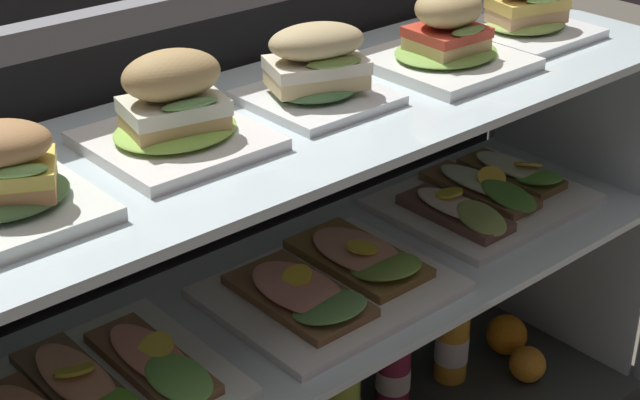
{
  "coord_description": "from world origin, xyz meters",
  "views": [
    {
      "loc": [
        -0.82,
        -0.93,
        1.2
      ],
      "look_at": [
        0.0,
        0.0,
        0.56
      ],
      "focal_mm": 54.91,
      "sensor_mm": 36.0,
      "label": 1
    }
  ],
  "objects": [
    {
      "name": "orange_fruit_near_left_post",
      "position": [
        0.47,
        -0.06,
        0.08
      ],
      "size": [
        0.07,
        0.07,
        0.07
      ],
      "primitive_type": "sphere",
      "color": "orange",
      "rests_on": "case_base_deck"
    },
    {
      "name": "juice_bottle_near_post",
      "position": [
        0.23,
        0.06,
        0.12
      ],
      "size": [
        0.06,
        0.06,
        0.21
      ],
      "color": "#952949",
      "rests_on": "case_base_deck"
    },
    {
      "name": "plated_roll_sandwich_center",
      "position": [
        -0.23,
        0.01,
        0.76
      ],
      "size": [
        0.2,
        0.2,
        0.12
      ],
      "color": "white",
      "rests_on": "shelf_upper_glass"
    },
    {
      "name": "plated_roll_sandwich_far_left",
      "position": [
        0.45,
        0.01,
        0.75
      ],
      "size": [
        0.19,
        0.19,
        0.12
      ],
      "color": "white",
      "rests_on": "shelf_upper_glass"
    },
    {
      "name": "orange_fruit_beside_bottles",
      "position": [
        0.51,
        0.02,
        0.08
      ],
      "size": [
        0.08,
        0.08,
        0.08
      ],
      "primitive_type": "sphere",
      "color": "orange",
      "rests_on": "case_base_deck"
    },
    {
      "name": "open_sandwich_tray_near_right_corner",
      "position": [
        0.39,
        0.01,
        0.44
      ],
      "size": [
        0.34,
        0.27,
        0.06
      ],
      "color": "white",
      "rests_on": "shelf_lower_glass"
    },
    {
      "name": "shelf_upper_glass",
      "position": [
        0.0,
        0.0,
        0.7
      ],
      "size": [
        1.28,
        0.38,
        0.01
      ],
      "primitive_type": "cube",
      "color": "silver",
      "rests_on": "riser_upper_tier"
    },
    {
      "name": "riser_lower_tier",
      "position": [
        0.0,
        0.0,
        0.22
      ],
      "size": [
        1.26,
        0.37,
        0.36
      ],
      "color": "silver",
      "rests_on": "case_base_deck"
    },
    {
      "name": "open_sandwich_tray_right_of_center",
      "position": [
        0.01,
        -0.02,
        0.44
      ],
      "size": [
        0.34,
        0.27,
        0.05
      ],
      "color": "white",
      "rests_on": "shelf_lower_glass"
    },
    {
      "name": "juice_bottle_back_left",
      "position": [
        0.37,
        0.04,
        0.12
      ],
      "size": [
        0.06,
        0.06,
        0.21
      ],
      "color": "gold",
      "rests_on": "case_base_deck"
    },
    {
      "name": "case_frame",
      "position": [
        0.0,
        0.13,
        0.53
      ],
      "size": [
        1.32,
        0.43,
        0.97
      ],
      "color": "gray",
      "rests_on": "ground"
    },
    {
      "name": "plated_roll_sandwich_near_left_corner",
      "position": [
        0.0,
        0.01,
        0.76
      ],
      "size": [
        0.18,
        0.18,
        0.11
      ],
      "color": "white",
      "rests_on": "shelf_upper_glass"
    },
    {
      "name": "shelf_lower_glass",
      "position": [
        0.0,
        0.0,
        0.41
      ],
      "size": [
        1.28,
        0.38,
        0.01
      ],
      "primitive_type": "cube",
      "color": "silver",
      "rests_on": "riser_lower_tier"
    },
    {
      "name": "open_sandwich_tray_mid_left",
      "position": [
        -0.4,
        -0.02,
        0.44
      ],
      "size": [
        0.34,
        0.28,
        0.06
      ],
      "color": "white",
      "rests_on": "shelf_lower_glass"
    },
    {
      "name": "plated_roll_sandwich_left_of_center",
      "position": [
        0.24,
        -0.01,
        0.75
      ],
      "size": [
        0.21,
        0.21,
        0.12
      ],
      "color": "white",
      "rests_on": "shelf_upper_glass"
    },
    {
      "name": "plated_roll_sandwich_mid_left",
      "position": [
        -0.46,
        -0.03,
        0.75
      ],
      "size": [
        0.18,
        0.18,
        0.11
      ],
      "color": "white",
      "rests_on": "shelf_upper_glass"
    },
    {
      "name": "riser_upper_tier",
      "position": [
        0.0,
        0.0,
        0.56
      ],
      "size": [
        1.26,
        0.37,
        0.28
      ],
      "color": "silver",
      "rests_on": "shelf_lower_glass"
    }
  ]
}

